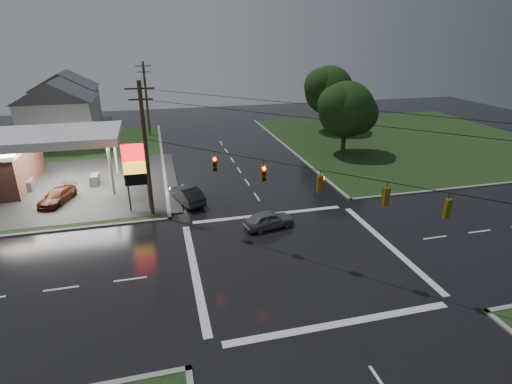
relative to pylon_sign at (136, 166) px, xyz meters
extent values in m
plane|color=black|center=(10.50, -10.50, -4.01)|extent=(120.00, 120.00, 0.00)
cube|color=black|center=(-15.50, 15.50, -3.97)|extent=(36.00, 36.00, 0.08)
cube|color=black|center=(36.50, 15.50, -3.97)|extent=(36.00, 36.00, 0.08)
cube|color=#2D2D2D|center=(-9.50, 7.50, -3.92)|extent=(26.00, 18.00, 0.02)
cylinder|color=silver|center=(-2.50, 4.50, -1.51)|extent=(0.30, 0.30, 5.00)
cylinder|color=silver|center=(-12.50, 10.50, -1.51)|extent=(0.30, 0.30, 5.00)
cylinder|color=silver|center=(-2.50, 10.50, -1.51)|extent=(0.30, 0.30, 5.00)
cube|color=silver|center=(-7.50, 7.50, 1.19)|extent=(12.00, 8.00, 0.80)
cube|color=white|center=(-7.50, 7.50, 0.77)|extent=(11.40, 7.40, 0.04)
cube|color=#59595E|center=(-10.50, 7.50, -3.46)|extent=(0.80, 1.60, 1.10)
cube|color=#59595E|center=(-4.50, 7.50, -3.46)|extent=(0.80, 1.60, 1.10)
cylinder|color=#59595E|center=(-0.80, 0.00, -1.01)|extent=(0.16, 0.16, 6.00)
cylinder|color=#59595E|center=(0.80, 0.00, -1.01)|extent=(0.16, 0.16, 6.00)
cube|color=red|center=(0.00, 0.00, 1.19)|extent=(2.00, 0.35, 1.40)
cube|color=gold|center=(0.00, 0.00, -0.11)|extent=(2.00, 0.35, 1.00)
cube|color=black|center=(0.00, 0.00, -1.11)|extent=(2.00, 0.35, 1.00)
cylinder|color=#382619|center=(1.00, -1.00, 1.49)|extent=(0.32, 0.32, 11.00)
cube|color=#382619|center=(1.00, -1.00, 6.39)|extent=(2.20, 0.12, 0.12)
cube|color=#382619|center=(1.00, -1.00, 5.59)|extent=(1.80, 0.12, 0.12)
cylinder|color=#382619|center=(1.00, 27.50, 1.24)|extent=(0.32, 0.32, 10.50)
cube|color=#382619|center=(1.00, 27.50, 5.89)|extent=(2.20, 0.12, 0.12)
cube|color=#382619|center=(1.00, 27.50, 5.09)|extent=(1.80, 0.12, 0.12)
cube|color=#59470C|center=(5.75, -5.75, 1.59)|extent=(0.34, 0.34, 1.10)
cylinder|color=#FF0C07|center=(5.75, -5.95, 1.97)|extent=(0.22, 0.08, 0.22)
cube|color=#59470C|center=(8.60, -8.60, 1.59)|extent=(0.34, 0.34, 1.10)
cylinder|color=#FF0C07|center=(8.60, -8.80, 1.97)|extent=(0.22, 0.08, 0.22)
cube|color=#59470C|center=(11.45, -11.45, 1.59)|extent=(0.34, 0.34, 1.10)
cylinder|color=#FF0C07|center=(11.65, -11.45, 1.97)|extent=(0.08, 0.22, 0.22)
cube|color=#59470C|center=(14.30, -14.30, 1.59)|extent=(0.34, 0.34, 1.10)
cylinder|color=#FF0C07|center=(14.30, -14.10, 1.97)|extent=(0.22, 0.08, 0.22)
cube|color=#59470C|center=(16.58, -16.58, 1.59)|extent=(0.34, 0.34, 1.10)
cylinder|color=#FF0C07|center=(16.58, -16.38, 1.97)|extent=(0.22, 0.08, 0.22)
cube|color=silver|center=(-10.50, 25.50, -1.01)|extent=(9.00, 8.00, 6.00)
cube|color=gray|center=(-5.20, 25.50, -3.61)|extent=(1.60, 4.80, 0.80)
cube|color=silver|center=(-11.50, 37.50, -1.01)|extent=(9.00, 8.00, 6.00)
cube|color=gray|center=(-6.20, 37.50, -3.61)|extent=(1.60, 4.80, 0.80)
cylinder|color=black|center=(24.50, 11.50, -1.49)|extent=(0.56, 0.56, 5.04)
sphere|color=black|center=(24.50, 11.50, 1.57)|extent=(6.80, 6.80, 6.80)
sphere|color=black|center=(26.20, 11.80, 0.94)|extent=(5.10, 5.10, 5.10)
sphere|color=black|center=(23.14, 11.10, 2.29)|extent=(4.76, 4.76, 4.76)
cylinder|color=black|center=(27.50, 23.50, -1.21)|extent=(0.56, 0.56, 5.60)
sphere|color=black|center=(27.50, 23.50, 2.19)|extent=(7.20, 7.20, 7.20)
sphere|color=black|center=(29.30, 23.80, 1.49)|extent=(5.40, 5.40, 5.40)
sphere|color=black|center=(26.06, 23.10, 2.99)|extent=(5.04, 5.04, 5.04)
imported|color=black|center=(4.10, 0.79, -3.24)|extent=(2.99, 4.96, 1.54)
imported|color=slate|center=(9.85, -5.75, -3.33)|extent=(4.25, 2.34, 1.37)
imported|color=#502312|center=(-7.21, 3.50, -3.37)|extent=(3.27, 4.78, 1.29)
camera|label=1|loc=(1.92, -32.86, 10.36)|focal=28.00mm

